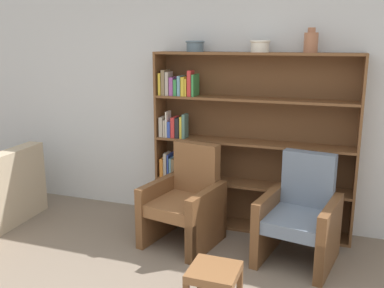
{
  "coord_description": "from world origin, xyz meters",
  "views": [
    {
      "loc": [
        0.84,
        -2.03,
        1.96
      ],
      "look_at": [
        -0.56,
        1.94,
        0.95
      ],
      "focal_mm": 40.0,
      "sensor_mm": 36.0,
      "label": 1
    }
  ],
  "objects": [
    {
      "name": "wall_back",
      "position": [
        0.0,
        2.42,
        1.38
      ],
      "size": [
        12.0,
        0.06,
        2.75
      ],
      "color": "silver",
      "rests_on": "ground"
    },
    {
      "name": "bookshelf",
      "position": [
        -0.17,
        2.25,
        0.91
      ],
      "size": [
        2.08,
        0.3,
        1.86
      ],
      "color": "brown",
      "rests_on": "ground"
    },
    {
      "name": "bowl_cream",
      "position": [
        -0.63,
        2.23,
        1.92
      ],
      "size": [
        0.2,
        0.2,
        0.11
      ],
      "color": "slate",
      "rests_on": "bookshelf"
    },
    {
      "name": "bowl_olive",
      "position": [
        0.05,
        2.23,
        1.92
      ],
      "size": [
        0.2,
        0.2,
        0.12
      ],
      "color": "silver",
      "rests_on": "bookshelf"
    },
    {
      "name": "vase_tall",
      "position": [
        0.53,
        2.23,
        1.96
      ],
      "size": [
        0.13,
        0.13,
        0.23
      ],
      "color": "#A36647",
      "rests_on": "bookshelf"
    },
    {
      "name": "armchair_leather",
      "position": [
        -0.54,
        1.7,
        0.41
      ],
      "size": [
        0.76,
        0.8,
        0.97
      ],
      "rotation": [
        0.0,
        0.0,
        2.94
      ],
      "color": "brown",
      "rests_on": "ground"
    },
    {
      "name": "armchair_cushioned",
      "position": [
        0.56,
        1.71,
        0.41
      ],
      "size": [
        0.75,
        0.78,
        0.97
      ],
      "rotation": [
        0.0,
        0.0,
        2.96
      ],
      "color": "brown",
      "rests_on": "ground"
    },
    {
      "name": "footstool",
      "position": [
        0.07,
        0.64,
        0.31
      ],
      "size": [
        0.35,
        0.35,
        0.38
      ],
      "color": "brown",
      "rests_on": "ground"
    }
  ]
}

